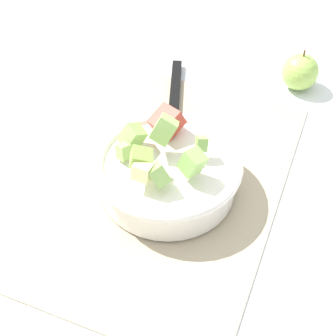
% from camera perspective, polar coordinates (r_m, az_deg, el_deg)
% --- Properties ---
extents(ground_plane, '(2.40, 2.40, 0.00)m').
position_cam_1_polar(ground_plane, '(0.77, -0.62, -1.67)').
color(ground_plane, silver).
extents(placemat, '(0.51, 0.35, 0.01)m').
position_cam_1_polar(placemat, '(0.76, -0.62, -1.52)').
color(placemat, tan).
rests_on(placemat, ground_plane).
extents(salad_bowl, '(0.22, 0.22, 0.12)m').
position_cam_1_polar(salad_bowl, '(0.72, -0.05, -0.32)').
color(salad_bowl, white).
rests_on(salad_bowl, placemat).
extents(serving_spoon, '(0.22, 0.10, 0.01)m').
position_cam_1_polar(serving_spoon, '(0.88, 0.67, 6.95)').
color(serving_spoon, black).
rests_on(serving_spoon, placemat).
extents(whole_apple, '(0.07, 0.07, 0.08)m').
position_cam_1_polar(whole_apple, '(0.96, 14.89, 10.60)').
color(whole_apple, '#9EC656').
rests_on(whole_apple, ground_plane).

